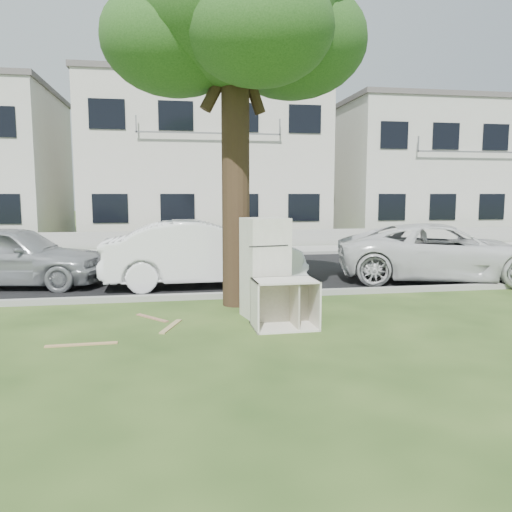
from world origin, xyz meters
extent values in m
plane|color=#264117|center=(0.00, 0.00, 0.00)|extent=(120.00, 120.00, 0.00)
cube|color=black|center=(0.00, 6.00, 0.01)|extent=(120.00, 7.00, 0.01)
cube|color=gray|center=(0.00, 2.45, 0.00)|extent=(120.00, 0.18, 0.12)
cube|color=gray|center=(0.00, 9.55, 0.00)|extent=(120.00, 0.18, 0.12)
cube|color=gray|center=(0.00, 11.00, 0.01)|extent=(120.00, 2.80, 0.01)
cube|color=gray|center=(0.00, 12.60, 0.35)|extent=(120.00, 0.15, 0.70)
cylinder|color=black|center=(-0.40, 1.80, 2.60)|extent=(0.54, 0.54, 5.20)
ellipsoid|color=#1D4517|center=(-0.40, 1.80, 5.60)|extent=(3.80, 3.80, 2.85)
cube|color=beige|center=(0.00, 17.50, 3.60)|extent=(11.00, 8.00, 7.20)
cube|color=#595451|center=(0.00, 17.50, 7.32)|extent=(11.22, 8.16, 0.24)
cube|color=beige|center=(12.00, 17.50, 3.30)|extent=(10.00, 8.00, 6.60)
cube|color=#595451|center=(12.00, 17.50, 6.72)|extent=(10.20, 8.16, 0.24)
cube|color=beige|center=(-0.02, 0.75, 0.89)|extent=(0.85, 0.81, 1.78)
cube|color=beige|center=(0.16, -0.07, 0.41)|extent=(1.06, 0.67, 0.81)
cube|color=tan|center=(-2.98, -0.49, 0.01)|extent=(1.02, 0.11, 0.02)
cube|color=#A27155|center=(-2.02, 0.95, 0.01)|extent=(0.59, 0.69, 0.02)
cube|color=tan|center=(-1.69, 0.30, 0.01)|extent=(0.38, 0.85, 0.02)
imported|color=white|center=(-0.90, 3.99, 0.78)|extent=(4.79, 1.77, 1.57)
imported|color=silver|center=(5.12, 3.72, 0.73)|extent=(5.68, 3.74, 1.45)
imported|color=#989B9F|center=(-5.40, 4.64, 0.74)|extent=(4.60, 2.48, 1.49)
camera|label=1|loc=(-1.65, -7.89, 2.20)|focal=35.00mm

